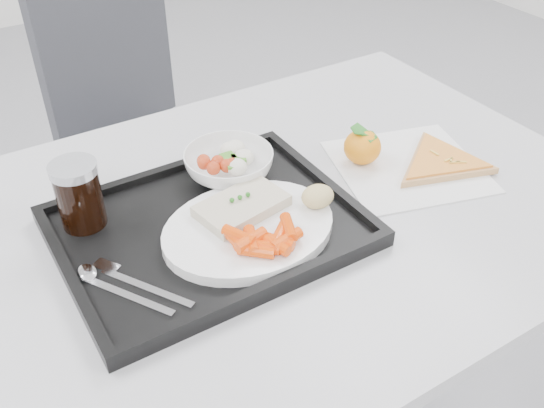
{
  "coord_description": "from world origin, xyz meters",
  "views": [
    {
      "loc": [
        -0.39,
        -0.37,
        1.36
      ],
      "look_at": [
        0.02,
        0.29,
        0.77
      ],
      "focal_mm": 40.0,
      "sensor_mm": 36.0,
      "label": 1
    }
  ],
  "objects": [
    {
      "name": "pizza_slice",
      "position": [
        0.35,
        0.24,
        0.76
      ],
      "size": [
        0.25,
        0.25,
        0.02
      ],
      "color": "#E2A260",
      "rests_on": "napkin"
    },
    {
      "name": "tray",
      "position": [
        -0.09,
        0.3,
        0.76
      ],
      "size": [
        0.45,
        0.35,
        0.03
      ],
      "color": "black",
      "rests_on": "table"
    },
    {
      "name": "table",
      "position": [
        0.0,
        0.3,
        0.68
      ],
      "size": [
        1.2,
        0.8,
        0.75
      ],
      "color": "silver",
      "rests_on": "ground"
    },
    {
      "name": "dinner_plate",
      "position": [
        -0.04,
        0.25,
        0.77
      ],
      "size": [
        0.27,
        0.27,
        0.02
      ],
      "color": "white",
      "rests_on": "tray"
    },
    {
      "name": "cutlery",
      "position": [
        -0.25,
        0.25,
        0.77
      ],
      "size": [
        0.13,
        0.16,
        0.01
      ],
      "color": "silver",
      "rests_on": "tray"
    },
    {
      "name": "carrot_pile",
      "position": [
        -0.05,
        0.19,
        0.79
      ],
      "size": [
        0.11,
        0.09,
        0.03
      ],
      "color": "#E84206",
      "rests_on": "dinner_plate"
    },
    {
      "name": "chair",
      "position": [
        0.04,
        1.02,
        0.54
      ],
      "size": [
        0.55,
        0.56,
        0.93
      ],
      "color": "#33353A",
      "rests_on": "ground"
    },
    {
      "name": "fish_fillet",
      "position": [
        -0.04,
        0.28,
        0.79
      ],
      "size": [
        0.15,
        0.11,
        0.03
      ],
      "color": "beige",
      "rests_on": "dinner_plate"
    },
    {
      "name": "napkin",
      "position": [
        0.3,
        0.27,
        0.75
      ],
      "size": [
        0.31,
        0.3,
        0.0
      ],
      "color": "silver",
      "rests_on": "table"
    },
    {
      "name": "bread_roll",
      "position": [
        0.07,
        0.23,
        0.8
      ],
      "size": [
        0.07,
        0.06,
        0.03
      ],
      "color": "beige",
      "rests_on": "dinner_plate"
    },
    {
      "name": "cola_glass",
      "position": [
        -0.25,
        0.4,
        0.82
      ],
      "size": [
        0.07,
        0.07,
        0.11
      ],
      "color": "black",
      "rests_on": "tray"
    },
    {
      "name": "salad_contents",
      "position": [
        0.01,
        0.4,
        0.8
      ],
      "size": [
        0.1,
        0.09,
        0.03
      ],
      "color": "#B43515",
      "rests_on": "salad_bowl"
    },
    {
      "name": "tangerine",
      "position": [
        0.24,
        0.33,
        0.79
      ],
      "size": [
        0.08,
        0.08,
        0.07
      ],
      "color": "orange",
      "rests_on": "napkin"
    },
    {
      "name": "salad_bowl",
      "position": [
        0.0,
        0.4,
        0.79
      ],
      "size": [
        0.15,
        0.15,
        0.05
      ],
      "color": "white",
      "rests_on": "tray"
    }
  ]
}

